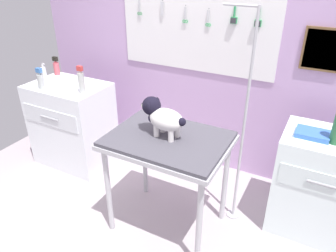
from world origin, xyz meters
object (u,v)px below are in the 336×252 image
Objects in this scene: dog at (162,117)px; counter_left at (73,124)px; detangler_spray at (56,67)px; grooming_table at (168,148)px; grooming_arm at (242,134)px; cabinet_right at (320,185)px.

counter_left is (-1.33, 0.38, -0.56)m from dog.
dog is 1.75m from detangler_spray.
detangler_spray reaches higher than grooming_table.
grooming_arm is at bearing -6.14° from detangler_spray.
counter_left reaches higher than cabinet_right.
dog is at bearing -16.04° from counter_left.
detangler_spray reaches higher than counter_left.
counter_left is 4.53× the size of detangler_spray.
grooming_arm is at bearing 37.44° from grooming_table.
dog reaches higher than grooming_table.
dog is at bearing -19.31° from detangler_spray.
detangler_spray is (-1.70, 0.59, 0.22)m from grooming_table.
grooming_table is 4.53× the size of detangler_spray.
cabinet_right is (1.15, 0.54, -0.58)m from dog.
cabinet_right is 2.85m from detangler_spray.
cabinet_right is at bearing 26.81° from grooming_table.
detangler_spray is at bearing 160.89° from grooming_table.
grooming_arm is at bearing -1.18° from counter_left.
cabinet_right is (1.09, 0.55, -0.34)m from grooming_table.
grooming_arm is 8.93× the size of detangler_spray.
grooming_table is 0.25m from dog.
dog is at bearing 166.66° from grooming_table.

